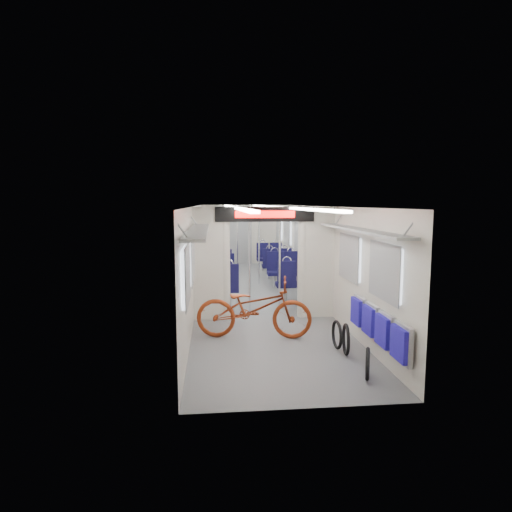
% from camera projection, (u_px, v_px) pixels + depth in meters
% --- Properties ---
extents(carriage, '(12.00, 12.02, 2.31)m').
position_uv_depth(carriage, '(256.00, 239.00, 10.45)').
color(carriage, '#515456').
rests_on(carriage, ground).
extents(bicycle, '(2.13, 1.03, 1.07)m').
position_uv_depth(bicycle, '(254.00, 308.00, 7.53)').
color(bicycle, maroon).
rests_on(bicycle, ground).
extents(flip_bench, '(0.12, 2.10, 0.51)m').
position_uv_depth(flip_bench, '(377.00, 326.00, 6.30)').
color(flip_bench, gray).
rests_on(flip_bench, carriage).
extents(bike_hoop_a, '(0.20, 0.44, 0.45)m').
position_uv_depth(bike_hoop_a, '(368.00, 366.00, 5.76)').
color(bike_hoop_a, black).
rests_on(bike_hoop_a, ground).
extents(bike_hoop_b, '(0.12, 0.51, 0.51)m').
position_uv_depth(bike_hoop_b, '(346.00, 341.00, 6.69)').
color(bike_hoop_b, black).
rests_on(bike_hoop_b, ground).
extents(bike_hoop_c, '(0.06, 0.48, 0.48)m').
position_uv_depth(bike_hoop_c, '(337.00, 336.00, 6.98)').
color(bike_hoop_c, black).
rests_on(bike_hoop_c, ground).
extents(seat_bay_near_left, '(0.93, 2.14, 1.12)m').
position_uv_depth(seat_bay_near_left, '(218.00, 276.00, 10.66)').
color(seat_bay_near_left, black).
rests_on(seat_bay_near_left, ground).
extents(seat_bay_near_right, '(0.92, 2.13, 1.12)m').
position_uv_depth(seat_bay_near_right, '(289.00, 273.00, 11.23)').
color(seat_bay_near_right, black).
rests_on(seat_bay_near_right, ground).
extents(seat_bay_far_left, '(0.90, 2.03, 1.09)m').
position_uv_depth(seat_bay_far_left, '(217.00, 260.00, 13.92)').
color(seat_bay_far_left, black).
rests_on(seat_bay_far_left, ground).
extents(seat_bay_far_right, '(0.90, 2.01, 1.08)m').
position_uv_depth(seat_bay_far_right, '(273.00, 258.00, 14.25)').
color(seat_bay_far_right, black).
rests_on(seat_bay_far_right, ground).
extents(stanchion_near_left, '(0.04, 0.04, 2.30)m').
position_uv_depth(stanchion_near_left, '(250.00, 261.00, 9.12)').
color(stanchion_near_left, silver).
rests_on(stanchion_near_left, ground).
extents(stanchion_near_right, '(0.04, 0.04, 2.30)m').
position_uv_depth(stanchion_near_right, '(280.00, 259.00, 9.43)').
color(stanchion_near_right, silver).
rests_on(stanchion_near_right, ground).
extents(stanchion_far_left, '(0.05, 0.05, 2.30)m').
position_uv_depth(stanchion_far_left, '(237.00, 244.00, 12.66)').
color(stanchion_far_left, silver).
rests_on(stanchion_far_left, ground).
extents(stanchion_far_right, '(0.04, 0.04, 2.30)m').
position_uv_depth(stanchion_far_right, '(259.00, 245.00, 12.43)').
color(stanchion_far_right, silver).
rests_on(stanchion_far_right, ground).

